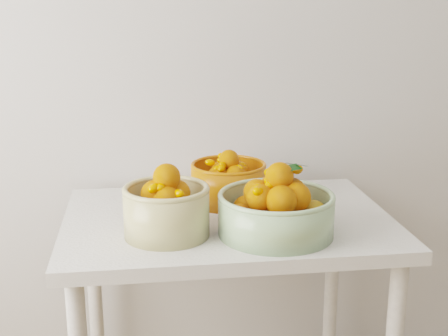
{
  "coord_description": "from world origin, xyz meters",
  "views": [
    {
      "loc": [
        -0.47,
        -0.19,
        1.4
      ],
      "look_at": [
        -0.23,
        1.55,
        0.92
      ],
      "focal_mm": 50.0,
      "sensor_mm": 36.0,
      "label": 1
    }
  ],
  "objects_px": {
    "table": "(228,245)",
    "bowl_green": "(276,210)",
    "bowl_orange": "(228,182)",
    "bowl_cream": "(167,208)"
  },
  "relations": [
    {
      "from": "table",
      "to": "bowl_green",
      "type": "bearing_deg",
      "value": -55.32
    },
    {
      "from": "table",
      "to": "bowl_green",
      "type": "height_order",
      "value": "bowl_green"
    },
    {
      "from": "table",
      "to": "bowl_green",
      "type": "xyz_separation_m",
      "value": [
        0.12,
        -0.17,
        0.17
      ]
    },
    {
      "from": "bowl_orange",
      "to": "bowl_cream",
      "type": "bearing_deg",
      "value": -128.41
    },
    {
      "from": "bowl_cream",
      "to": "bowl_orange",
      "type": "bearing_deg",
      "value": 51.59
    },
    {
      "from": "bowl_green",
      "to": "bowl_orange",
      "type": "xyz_separation_m",
      "value": [
        -0.09,
        0.3,
        -0.0
      ]
    },
    {
      "from": "bowl_green",
      "to": "table",
      "type": "bearing_deg",
      "value": 124.68
    },
    {
      "from": "table",
      "to": "bowl_green",
      "type": "distance_m",
      "value": 0.26
    },
    {
      "from": "table",
      "to": "bowl_orange",
      "type": "relative_size",
      "value": 3.55
    },
    {
      "from": "bowl_green",
      "to": "bowl_orange",
      "type": "relative_size",
      "value": 1.43
    }
  ]
}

